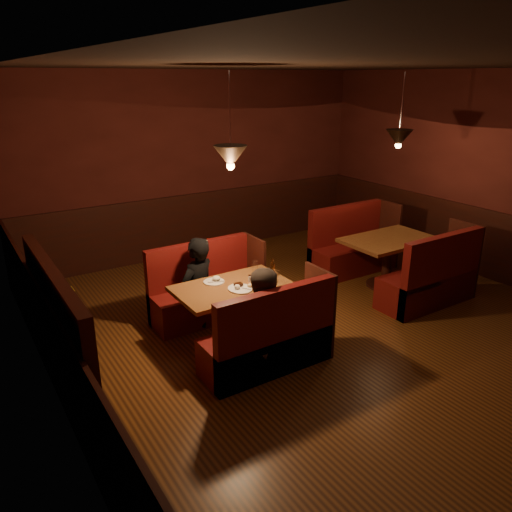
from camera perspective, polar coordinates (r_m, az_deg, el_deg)
room at (r=5.33m, az=7.55°, el=0.57°), size 6.02×7.02×2.92m
main_table at (r=5.46m, az=-2.56°, el=-4.87°), size 1.24×0.75×0.87m
main_bench_far at (r=6.12m, az=-5.74°, el=-4.34°), size 1.37×0.49×0.93m
main_bench_near at (r=5.04m, az=1.75°, el=-9.90°), size 1.37×0.49×0.93m
second_table at (r=7.13m, az=14.86°, el=0.57°), size 1.25×0.80×0.71m
second_bench_far at (r=7.70m, az=10.83°, el=0.69°), size 1.38×0.52×0.99m
second_bench_near at (r=6.78m, az=19.47°, el=-2.82°), size 1.38×0.52×0.99m
diner_a at (r=5.78m, az=-6.81°, el=-1.37°), size 0.61×0.51×1.43m
diner_b at (r=4.85m, az=1.34°, el=-5.58°), size 0.82×0.72×1.42m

